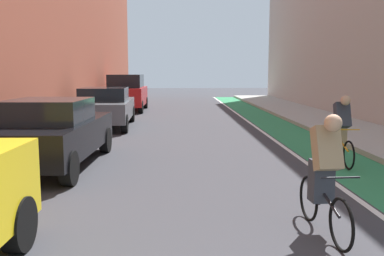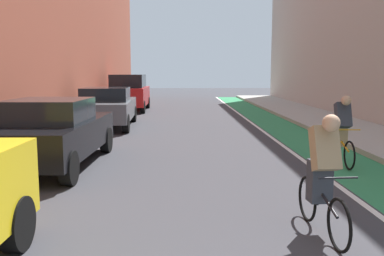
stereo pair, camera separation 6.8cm
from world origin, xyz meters
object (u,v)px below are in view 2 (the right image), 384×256
Objects in this scene: cyclist_mid at (342,128)px; parked_sedan_black at (53,132)px; cyclist_lead at (323,174)px; parked_sedan_gray at (107,107)px; parked_suv_red at (129,92)px.

parked_sedan_black is at bearing -179.70° from cyclist_mid.
cyclist_lead is 1.00× the size of cyclist_mid.
parked_suv_red reaches higher than parked_sedan_gray.
cyclist_lead is (4.71, -4.12, 0.02)m from parked_sedan_black.
cyclist_mid is (6.54, -13.65, -0.17)m from parked_suv_red.
cyclist_mid is at bearing -46.09° from parked_sedan_gray.
cyclist_mid reaches higher than parked_sedan_black.
parked_sedan_gray is 1.08× the size of parked_suv_red.
parked_sedan_gray is 2.69× the size of cyclist_lead.
parked_suv_red is at bearing 89.99° from parked_sedan_black.
parked_suv_red is (-0.00, 6.86, 0.23)m from parked_sedan_gray.
parked_sedan_black is 6.82m from parked_sedan_gray.
cyclist_mid reaches higher than parked_sedan_gray.
parked_sedan_gray is at bearing -89.99° from parked_suv_red.
cyclist_mid is at bearing 0.30° from parked_sedan_black.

